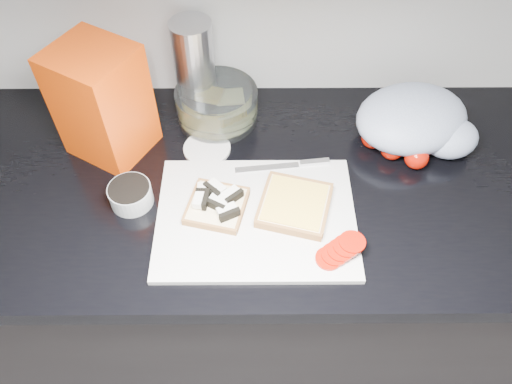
# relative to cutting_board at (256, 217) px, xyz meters

# --- Properties ---
(base_cabinet) EXTENTS (3.50, 0.60, 0.86)m
(base_cabinet) POSITION_rel_cutting_board_xyz_m (0.01, 0.11, -0.48)
(base_cabinet) COLOR black
(base_cabinet) RESTS_ON ground
(countertop) EXTENTS (3.50, 0.64, 0.04)m
(countertop) POSITION_rel_cutting_board_xyz_m (0.01, 0.11, -0.03)
(countertop) COLOR black
(countertop) RESTS_ON base_cabinet
(cutting_board) EXTENTS (0.40, 0.30, 0.01)m
(cutting_board) POSITION_rel_cutting_board_xyz_m (0.00, 0.00, 0.00)
(cutting_board) COLOR silver
(cutting_board) RESTS_ON countertop
(bread_left) EXTENTS (0.14, 0.14, 0.04)m
(bread_left) POSITION_rel_cutting_board_xyz_m (-0.08, 0.02, 0.02)
(bread_left) COLOR beige
(bread_left) RESTS_ON cutting_board
(bread_right) EXTENTS (0.17, 0.17, 0.02)m
(bread_right) POSITION_rel_cutting_board_xyz_m (0.08, 0.02, 0.02)
(bread_right) COLOR beige
(bread_right) RESTS_ON cutting_board
(tomato_slices) EXTENTS (0.11, 0.09, 0.02)m
(tomato_slices) POSITION_rel_cutting_board_xyz_m (0.16, -0.09, 0.02)
(tomato_slices) COLOR #AD1103
(tomato_slices) RESTS_ON cutting_board
(knife) EXTENTS (0.21, 0.04, 0.01)m
(knife) POSITION_rel_cutting_board_xyz_m (0.08, 0.13, 0.01)
(knife) COLOR silver
(knife) RESTS_ON cutting_board
(seed_tub) EXTENTS (0.09, 0.09, 0.05)m
(seed_tub) POSITION_rel_cutting_board_xyz_m (-0.26, 0.05, 0.02)
(seed_tub) COLOR #AAB0B0
(seed_tub) RESTS_ON countertop
(tub_lid) EXTENTS (0.14, 0.14, 0.01)m
(tub_lid) POSITION_rel_cutting_board_xyz_m (-0.11, 0.20, -0.00)
(tub_lid) COLOR silver
(tub_lid) RESTS_ON countertop
(glass_bowl) EXTENTS (0.19, 0.19, 0.08)m
(glass_bowl) POSITION_rel_cutting_board_xyz_m (-0.09, 0.30, 0.03)
(glass_bowl) COLOR silver
(glass_bowl) RESTS_ON countertop
(bread_bag) EXTENTS (0.21, 0.21, 0.25)m
(bread_bag) POSITION_rel_cutting_board_xyz_m (-0.32, 0.21, 0.12)
(bread_bag) COLOR #DE4B03
(bread_bag) RESTS_ON countertop
(steel_canister) EXTENTS (0.09, 0.09, 0.23)m
(steel_canister) POSITION_rel_cutting_board_xyz_m (-0.14, 0.35, 0.11)
(steel_canister) COLOR #B1B0B5
(steel_canister) RESTS_ON countertop
(grocery_bag) EXTENTS (0.31, 0.28, 0.11)m
(grocery_bag) POSITION_rel_cutting_board_xyz_m (0.36, 0.23, 0.05)
(grocery_bag) COLOR silver
(grocery_bag) RESTS_ON countertop
(whole_tomatoes) EXTENTS (0.14, 0.12, 0.05)m
(whole_tomatoes) POSITION_rel_cutting_board_xyz_m (0.31, 0.17, 0.02)
(whole_tomatoes) COLOR #AD1103
(whole_tomatoes) RESTS_ON countertop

